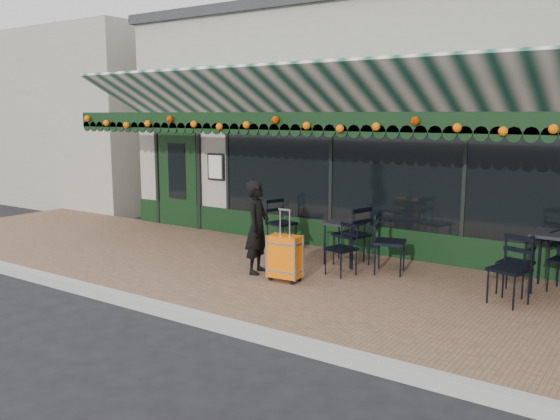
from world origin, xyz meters
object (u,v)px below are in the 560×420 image
Objects in this scene: woman at (257,227)px; chair_solo at (282,224)px; cafe_table_b at (345,226)px; chair_b_right at (390,243)px; chair_a_left at (515,264)px; chair_b_front at (341,249)px; chair_b_left at (352,235)px; chair_a_front at (509,270)px; cafe_table_a at (559,239)px; suitcase at (285,257)px.

woman is 1.59× the size of chair_solo.
woman is 2.05× the size of cafe_table_b.
woman is 1.51× the size of chair_b_right.
chair_a_left is at bearing -80.88° from chair_solo.
chair_b_left is at bearing 119.56° from chair_b_front.
chair_b_right is (0.71, -0.09, -0.02)m from chair_b_left.
chair_b_right is 1.19× the size of chair_b_front.
chair_b_right is at bearing -70.72° from woman.
woman is 3.63m from chair_a_front.
cafe_table_b is (-3.15, -0.28, -0.11)m from cafe_table_a.
chair_b_right reaches higher than chair_b_front.
cafe_table_a is 0.84× the size of chair_b_left.
chair_a_left is (2.69, -0.14, -0.21)m from cafe_table_b.
chair_a_left is at bearing -87.50° from woman.
cafe_table_a is 1.18× the size of cafe_table_b.
cafe_table_b is at bearing -176.72° from chair_a_front.
woman is at bearing 161.03° from suitcase.
chair_solo is (-1.27, 1.77, 0.09)m from suitcase.
cafe_table_a is at bearing 5.13° from cafe_table_b.
cafe_table_a is at bearing 33.88° from chair_b_front.
cafe_table_a is at bearing 140.40° from chair_a_left.
chair_a_front is at bearing 90.59° from chair_b_left.
woman is 1.34× the size of suitcase.
cafe_table_a is 4.65m from chair_solo.
suitcase is 3.06m from chair_a_front.
chair_b_left is 1.09× the size of chair_solo.
chair_solo is at bearing 7.08° from woman.
suitcase is at bearing -128.34° from chair_solo.
cafe_table_a is 3.16m from cafe_table_b.
chair_b_left is at bearing 69.66° from suitcase.
chair_a_left is 2.56m from chair_b_left.
chair_a_front is 2.44m from chair_b_front.
suitcase is 1.33× the size of chair_b_front.
suitcase is 0.92m from chair_b_front.
chair_solo is (-4.19, 0.50, 0.03)m from chair_a_left.
suitcase is 1.43m from chair_b_left.
chair_b_left is 0.71m from chair_b_right.
cafe_table_b is 0.71× the size of chair_b_left.
cafe_table_a is 0.92× the size of chair_solo.
chair_solo is (-1.63, 0.39, -0.04)m from chair_b_left.
chair_b_front is at bearing -65.78° from cafe_table_b.
chair_b_front is (-2.40, -0.51, -0.02)m from chair_a_left.
cafe_table_b is 2.71m from chair_a_left.
cafe_table_b is 2.82m from chair_a_front.
chair_b_left is 0.65m from chair_b_front.
suitcase is 1.12× the size of chair_b_right.
chair_a_front is at bearing -87.41° from chair_solo.
chair_a_left is 0.89× the size of chair_b_right.
chair_a_left is 0.93× the size of chair_solo.
chair_a_front is 0.94× the size of chair_b_right.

